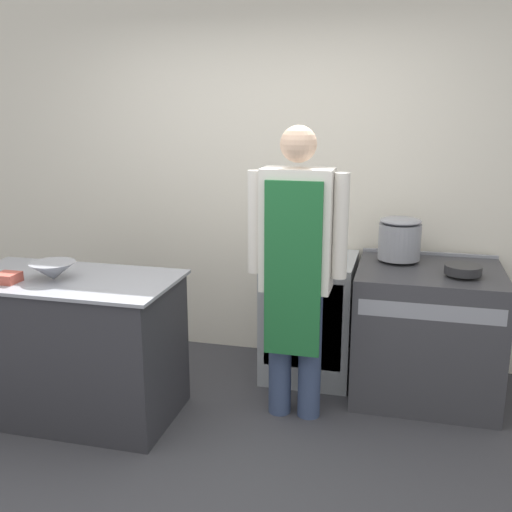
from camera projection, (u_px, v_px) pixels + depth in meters
ground_plane at (188, 491)px, 3.02m from camera, size 14.00×14.00×0.00m
wall_back at (271, 179)px, 4.43m from camera, size 8.00×0.05×2.70m
prep_counter at (72, 346)px, 3.68m from camera, size 1.32×0.71×0.88m
stove at (426, 332)px, 3.94m from camera, size 0.91×0.80×0.88m
fridge_unit at (310, 316)px, 4.23m from camera, size 0.61×0.62×0.86m
person_cook at (296, 259)px, 3.52m from camera, size 0.59×0.24×1.78m
mixing_bowl at (53, 271)px, 3.52m from camera, size 0.27×0.27×0.10m
plastic_tub at (8, 278)px, 3.47m from camera, size 0.13×0.13×0.06m
stock_pot at (400, 238)px, 3.97m from camera, size 0.28×0.28×0.28m
saute_pan at (463, 269)px, 3.65m from camera, size 0.22×0.22×0.05m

